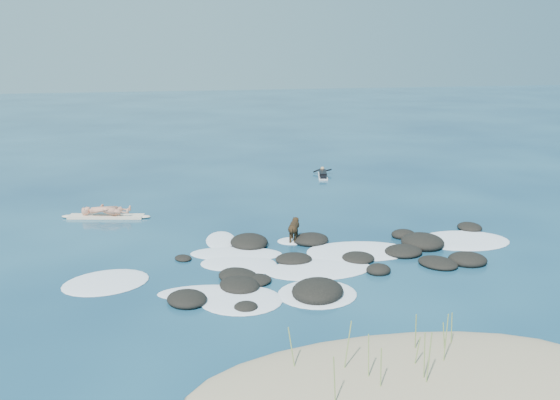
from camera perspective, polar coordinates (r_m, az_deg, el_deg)
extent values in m
plane|color=#0A2642|center=(20.32, 1.70, -5.14)|extent=(160.00, 160.00, 0.00)
ellipsoid|color=#9E8966|center=(13.27, 11.37, -16.29)|extent=(9.00, 4.40, 0.60)
cylinder|color=olive|center=(14.48, 15.41, -11.42)|extent=(0.07, 0.04, 0.85)
cylinder|color=olive|center=(12.81, 13.06, -14.01)|extent=(0.08, 0.06, 1.15)
cylinder|color=olive|center=(12.74, 13.44, -14.17)|extent=(0.15, 0.13, 1.16)
cylinder|color=olive|center=(13.56, 14.91, -12.37)|extent=(0.07, 0.03, 1.20)
cylinder|color=olive|center=(13.97, 12.30, -11.89)|extent=(0.11, 0.15, 0.98)
cylinder|color=olive|center=(14.21, 14.76, -12.15)|extent=(0.09, 0.09, 0.73)
cylinder|color=olive|center=(12.73, 8.10, -14.24)|extent=(0.04, 0.13, 1.04)
cylinder|color=olive|center=(13.03, 6.19, -13.30)|extent=(0.24, 0.22, 1.09)
cylinder|color=olive|center=(13.40, 12.41, -13.60)|extent=(0.15, 0.05, 0.76)
cylinder|color=olive|center=(13.12, 1.08, -13.48)|extent=(0.13, 0.24, 0.90)
cylinder|color=olive|center=(11.87, 5.02, -16.34)|extent=(0.08, 0.05, 1.06)
cylinder|color=olive|center=(12.46, 9.21, -15.23)|extent=(0.06, 0.13, 0.93)
ellipsoid|color=black|center=(19.07, 8.99, -6.33)|extent=(1.02, 1.00, 0.35)
ellipsoid|color=black|center=(20.09, 7.16, -5.27)|extent=(1.14, 1.18, 0.28)
ellipsoid|color=black|center=(20.51, 16.77, -5.25)|extent=(1.44, 1.37, 0.43)
ellipsoid|color=black|center=(20.21, -8.85, -5.28)|extent=(0.70, 0.78, 0.17)
ellipsoid|color=black|center=(19.78, 1.26, -5.43)|extent=(1.26, 1.08, 0.34)
ellipsoid|color=black|center=(18.34, -3.82, -7.00)|extent=(1.55, 1.69, 0.37)
ellipsoid|color=black|center=(16.94, -8.51, -8.95)|extent=(1.29, 1.39, 0.37)
ellipsoid|color=black|center=(16.38, -3.13, -9.73)|extent=(0.70, 0.68, 0.24)
ellipsoid|color=black|center=(17.73, -3.72, -7.76)|extent=(1.24, 1.44, 0.36)
ellipsoid|color=black|center=(22.69, 11.23, -3.13)|extent=(0.92, 0.85, 0.37)
ellipsoid|color=black|center=(21.68, 2.85, -3.64)|extent=(1.61, 1.56, 0.41)
ellipsoid|color=black|center=(21.83, 12.90, -3.77)|extent=(1.64, 1.73, 0.54)
ellipsoid|color=black|center=(24.26, 16.94, -2.40)|extent=(1.03, 1.16, 0.32)
ellipsoid|color=black|center=(18.08, -2.43, -7.38)|extent=(1.32, 1.21, 0.27)
ellipsoid|color=black|center=(20.89, 11.22, -4.63)|extent=(1.59, 1.52, 0.35)
ellipsoid|color=black|center=(17.19, 3.45, -8.31)|extent=(2.01, 2.12, 0.54)
ellipsoid|color=black|center=(20.05, 14.23, -5.61)|extent=(1.53, 1.64, 0.32)
ellipsoid|color=black|center=(21.37, -2.84, -3.86)|extent=(1.44, 1.63, 0.48)
ellipsoid|color=white|center=(16.94, -3.59, -9.11)|extent=(2.88, 2.80, 0.12)
ellipsoid|color=white|center=(17.52, -7.08, -8.39)|extent=(2.61, 1.36, 0.12)
ellipsoid|color=white|center=(22.20, 15.74, -3.99)|extent=(1.58, 1.23, 0.12)
ellipsoid|color=white|center=(19.15, 3.56, -6.34)|extent=(3.39, 1.98, 0.12)
ellipsoid|color=white|center=(20.94, 7.38, -4.65)|extent=(3.85, 2.70, 0.12)
ellipsoid|color=white|center=(20.55, 5.21, -4.95)|extent=(2.37, 2.58, 0.12)
ellipsoid|color=white|center=(18.78, -15.62, -7.27)|extent=(3.07, 2.79, 0.12)
ellipsoid|color=white|center=(22.81, 16.44, -3.56)|extent=(3.48, 2.73, 0.12)
ellipsoid|color=white|center=(22.00, -5.44, -3.68)|extent=(1.34, 2.28, 0.12)
ellipsoid|color=white|center=(17.33, 3.43, -8.56)|extent=(2.82, 2.77, 0.12)
ellipsoid|color=white|center=(19.71, -4.37, -5.76)|extent=(2.17, 1.72, 0.12)
ellipsoid|color=white|center=(20.54, -4.01, -4.94)|extent=(3.32, 2.20, 0.12)
ellipsoid|color=white|center=(19.44, -2.36, -6.01)|extent=(1.78, 1.95, 0.12)
ellipsoid|color=white|center=(21.81, 1.18, -3.77)|extent=(1.10, 0.90, 0.12)
cube|color=beige|center=(25.71, -15.62, -1.46)|extent=(3.01, 1.32, 0.10)
ellipsoid|color=beige|center=(25.33, -12.41, -1.49)|extent=(0.65, 0.47, 0.11)
ellipsoid|color=beige|center=(26.16, -18.72, -1.43)|extent=(0.65, 0.47, 0.11)
imported|color=tan|center=(25.47, -15.76, 0.73)|extent=(0.62, 0.79, 1.92)
cube|color=silver|center=(32.69, 3.93, 2.21)|extent=(0.99, 2.07, 0.07)
ellipsoid|color=silver|center=(33.68, 3.88, 2.56)|extent=(0.35, 0.49, 0.08)
cube|color=black|center=(32.66, 3.94, 2.45)|extent=(0.69, 1.29, 0.20)
sphere|color=tan|center=(33.34, 3.90, 2.88)|extent=(0.26, 0.26, 0.21)
cylinder|color=black|center=(33.49, 3.45, 2.73)|extent=(0.51, 0.15, 0.23)
cylinder|color=black|center=(33.51, 4.33, 2.72)|extent=(0.45, 0.38, 0.23)
cube|color=black|center=(31.99, 3.97, 2.14)|extent=(0.44, 0.57, 0.13)
cylinder|color=black|center=(21.56, 1.26, -2.50)|extent=(0.53, 0.71, 0.31)
sphere|color=black|center=(21.84, 1.36, -2.29)|extent=(0.43, 0.43, 0.33)
sphere|color=black|center=(21.29, 1.15, -2.71)|extent=(0.39, 0.39, 0.29)
sphere|color=black|center=(21.99, 1.43, -1.87)|extent=(0.30, 0.30, 0.23)
cone|color=black|center=(22.12, 1.48, -1.82)|extent=(0.17, 0.18, 0.12)
cone|color=black|center=(21.96, 1.27, -1.64)|extent=(0.13, 0.11, 0.11)
cone|color=black|center=(21.94, 1.59, -1.65)|extent=(0.13, 0.11, 0.11)
cylinder|color=black|center=(21.88, 1.12, -3.17)|extent=(0.10, 0.10, 0.42)
cylinder|color=black|center=(21.86, 1.55, -3.19)|extent=(0.10, 0.10, 0.42)
cylinder|color=black|center=(21.46, 0.95, -3.51)|extent=(0.10, 0.10, 0.42)
cylinder|color=black|center=(21.44, 1.39, -3.53)|extent=(0.10, 0.10, 0.42)
cylinder|color=black|center=(21.14, 1.09, -2.68)|extent=(0.17, 0.30, 0.18)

